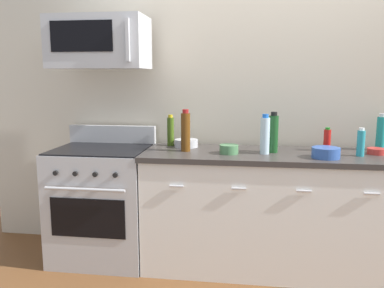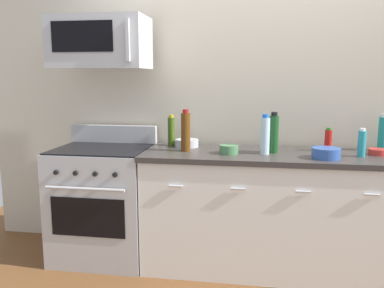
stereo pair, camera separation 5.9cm
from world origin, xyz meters
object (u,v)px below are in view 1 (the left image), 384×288
at_px(bottle_sparkling_teal, 381,133).
at_px(bottle_wine_amber, 186,131).
at_px(bottle_dish_soap, 361,143).
at_px(bowl_red_small, 376,151).
at_px(bottle_hot_sauce_red, 327,140).
at_px(bottle_olive_oil, 171,131).
at_px(bottle_wine_green, 273,133).
at_px(range_oven, 103,202).
at_px(bowl_blue_mixing, 326,152).
at_px(bowl_steel_prep, 186,143).
at_px(bottle_water_clear, 265,135).
at_px(microwave, 99,43).
at_px(bowl_green_glaze, 229,149).

bearing_deg(bottle_sparkling_teal, bottle_wine_amber, -170.50).
relative_size(bottle_dish_soap, bowl_red_small, 1.54).
distance_m(bottle_hot_sauce_red, bottle_olive_oil, 1.25).
relative_size(bottle_wine_amber, bowl_red_small, 2.42).
xyz_separation_m(bottle_dish_soap, bottle_wine_green, (-0.62, 0.06, 0.05)).
bearing_deg(bottle_wine_amber, range_oven, 177.92).
distance_m(bottle_sparkling_teal, bottle_dish_soap, 0.34).
relative_size(bottle_hot_sauce_red, bowl_blue_mixing, 0.93).
bearing_deg(bottle_sparkling_teal, bowl_steel_prep, -177.60).
bearing_deg(bottle_hot_sauce_red, bowl_blue_mixing, -101.63).
bearing_deg(bottle_dish_soap, bottle_olive_oil, 170.13).
xyz_separation_m(bottle_hot_sauce_red, bowl_blue_mixing, (-0.06, -0.29, -0.05)).
bearing_deg(bowl_steel_prep, bottle_water_clear, -18.99).
xyz_separation_m(microwave, bottle_olive_oil, (0.53, 0.17, -0.71)).
distance_m(bottle_hot_sauce_red, bottle_wine_green, 0.44).
height_order(bottle_water_clear, bottle_olive_oil, bottle_water_clear).
height_order(bottle_hot_sauce_red, bowl_red_small, bottle_hot_sauce_red).
xyz_separation_m(bottle_wine_amber, bowl_green_glaze, (0.34, -0.06, -0.12)).
distance_m(bottle_water_clear, bowl_green_glaze, 0.29).
bearing_deg(bottle_hot_sauce_red, bowl_red_small, -14.57).
xyz_separation_m(bottle_wine_amber, bowl_blue_mixing, (1.02, -0.12, -0.11)).
xyz_separation_m(microwave, bottle_water_clear, (1.29, -0.10, -0.69)).
bearing_deg(bowl_red_small, bottle_wine_amber, -176.79).
bearing_deg(bowl_blue_mixing, bottle_sparkling_teal, 38.06).
xyz_separation_m(bottle_hot_sauce_red, bowl_green_glaze, (-0.75, -0.22, -0.05)).
bearing_deg(bowl_green_glaze, bottle_olive_oil, 149.70).
height_order(bottle_wine_amber, bottle_hot_sauce_red, bottle_wine_amber).
bearing_deg(bowl_blue_mixing, range_oven, 175.13).
bearing_deg(bowl_steel_prep, bottle_sparkling_teal, 2.40).
relative_size(microwave, bottle_wine_amber, 2.30).
relative_size(microwave, bottle_water_clear, 2.50).
relative_size(microwave, bottle_wine_green, 2.42).
distance_m(bowl_red_small, bowl_steel_prep, 1.45).
bearing_deg(microwave, bottle_water_clear, -4.30).
height_order(range_oven, bottle_water_clear, bottle_water_clear).
bearing_deg(bottle_wine_amber, bottle_dish_soap, -0.71).
xyz_separation_m(bowl_red_small, bowl_steel_prep, (-1.45, 0.11, 0.01)).
bearing_deg(bowl_green_glaze, microwave, 173.02).
xyz_separation_m(range_oven, bowl_green_glaze, (1.03, -0.08, 0.49)).
bearing_deg(bowl_green_glaze, bowl_blue_mixing, -5.41).
bearing_deg(bottle_dish_soap, microwave, 177.52).
xyz_separation_m(bottle_dish_soap, bottle_wine_amber, (-1.28, 0.02, 0.06)).
xyz_separation_m(microwave, bottle_sparkling_teal, (2.19, 0.18, -0.69)).
bearing_deg(bottle_water_clear, bottle_olive_oil, 160.95).
bearing_deg(range_oven, bottle_wine_amber, -2.08).
relative_size(bottle_wine_green, bowl_steel_prep, 1.63).
relative_size(bowl_red_small, bowl_green_glaze, 0.95).
bearing_deg(bottle_wine_amber, bowl_steel_prep, 97.17).
relative_size(bottle_olive_oil, bowl_red_small, 1.94).
bearing_deg(microwave, bottle_wine_green, -1.12).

